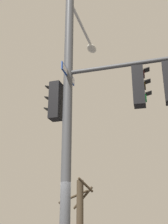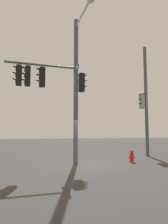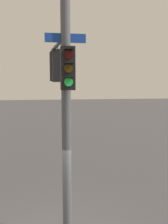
% 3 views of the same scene
% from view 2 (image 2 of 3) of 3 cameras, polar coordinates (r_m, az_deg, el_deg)
% --- Properties ---
extents(ground_plane, '(80.00, 80.00, 0.00)m').
position_cam_2_polar(ground_plane, '(11.52, 0.23, -14.78)').
color(ground_plane, '#393738').
extents(main_signal_pole_assembly, '(4.64, 3.57, 8.59)m').
position_cam_2_polar(main_signal_pole_assembly, '(11.63, -6.37, 9.25)').
color(main_signal_pole_assembly, '#4C4F54').
rests_on(main_signal_pole_assembly, ground).
extents(secondary_pole_assembly, '(0.79, 0.48, 8.48)m').
position_cam_2_polar(secondary_pole_assembly, '(16.05, 16.96, 3.13)').
color(secondary_pole_assembly, '#4C4F54').
rests_on(secondary_pole_assembly, ground).
extents(fire_hydrant, '(0.38, 0.24, 0.73)m').
position_cam_2_polar(fire_hydrant, '(12.66, 13.45, -12.21)').
color(fire_hydrant, red).
rests_on(fire_hydrant, ground).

